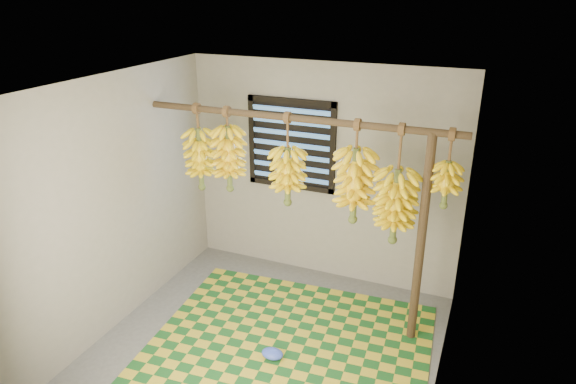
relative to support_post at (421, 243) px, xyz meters
The scene contains 16 objects.
floor 1.71m from the support_post, 149.74° to the right, with size 3.00×3.00×0.01m, color #555555.
ceiling 1.98m from the support_post, 149.74° to the right, with size 3.00×3.00×0.01m, color silver.
wall_back 1.46m from the support_post, 146.14° to the left, with size 3.00×0.01×2.40m, color gray.
wall_left 2.80m from the support_post, 165.49° to the right, with size 0.01×3.00×2.40m, color gray.
wall_right 0.79m from the support_post, 66.46° to the right, with size 0.01×3.00×2.40m, color gray.
window 1.80m from the support_post, 153.40° to the left, with size 1.00×0.04×1.00m.
hanging_pole 1.56m from the support_post, behind, with size 0.06×0.06×3.00m, color #443220.
support_post is the anchor object (origin of this frame).
woven_mat 1.52m from the support_post, 152.32° to the right, with size 2.51×2.01×0.01m, color #18531E.
plastic_bag 1.64m from the support_post, 144.03° to the right, with size 0.20×0.15×0.08m, color blue.
banana_bunch_a 2.26m from the support_post, behind, with size 0.31×0.31×0.88m.
banana_bunch_b 1.96m from the support_post, behind, with size 0.33×0.33×0.84m.
banana_bunch_c 1.34m from the support_post, behind, with size 0.33×0.33×0.89m.
banana_bunch_d 0.77m from the support_post, behind, with size 0.36×0.36×0.95m.
banana_bunch_e 0.40m from the support_post, behind, with size 0.37×0.37×1.09m.
banana_bunch_f 0.59m from the support_post, ahead, with size 0.25×0.25×0.69m.
Camera 1 is at (1.67, -3.43, 3.10)m, focal length 32.00 mm.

